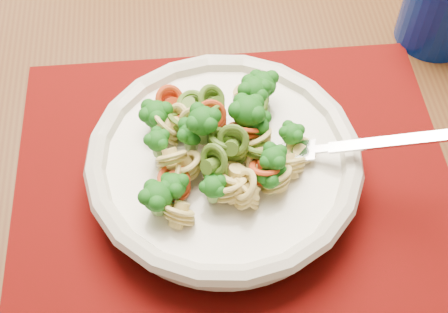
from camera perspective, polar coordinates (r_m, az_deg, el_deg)
name	(u,v)px	position (r m, az deg, el deg)	size (l,w,h in m)	color
dining_table	(230,167)	(0.73, 0.52, -1.00)	(1.55, 1.27, 0.75)	#4C2F15
placemat	(234,177)	(0.59, 0.88, -1.91)	(0.41, 0.32, 0.00)	#5C0306
pasta_bowl	(224,163)	(0.57, 0.00, -0.63)	(0.25, 0.25, 0.05)	silver
pasta_broccoli_heap	(224,153)	(0.55, 0.00, 0.36)	(0.21, 0.21, 0.06)	tan
fork	(301,151)	(0.56, 7.06, 0.48)	(0.19, 0.02, 0.01)	silver
tumbler	(445,0)	(0.72, 19.56, 13.37)	(0.08, 0.08, 0.11)	navy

